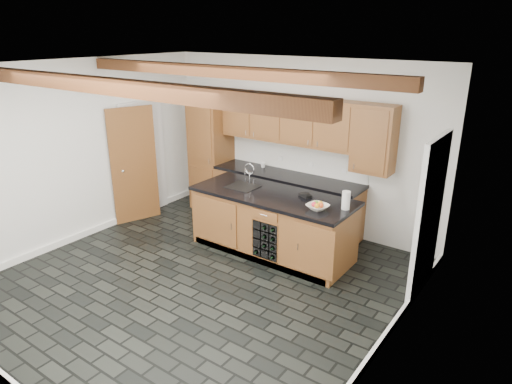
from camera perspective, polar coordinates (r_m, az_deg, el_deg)
ground at (r=6.30m, az=-7.04°, el=-10.99°), size 5.00×5.00×0.00m
room_shell at (r=6.11m, az=-4.88°, el=3.72°), size 5.01×5.00×5.00m
back_cabinetry at (r=7.74m, az=1.77°, el=3.02°), size 3.65×0.62×2.20m
island at (r=6.82m, az=2.01°, el=-3.97°), size 2.48×0.96×0.93m
faucet at (r=6.98m, az=-1.52°, el=1.00°), size 0.45×0.40×0.34m
kitchen_scale at (r=6.58m, az=6.17°, el=-0.37°), size 0.21×0.17×0.06m
fruit_bowl at (r=6.13m, az=7.71°, el=-1.87°), size 0.33×0.33×0.07m
fruit_cluster at (r=6.12m, az=7.72°, el=-1.54°), size 0.16×0.17×0.07m
paper_towel at (r=6.18m, az=11.18°, el=-1.02°), size 0.11×0.11×0.25m
mug at (r=7.93m, az=0.89°, el=3.39°), size 0.10×0.10×0.09m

